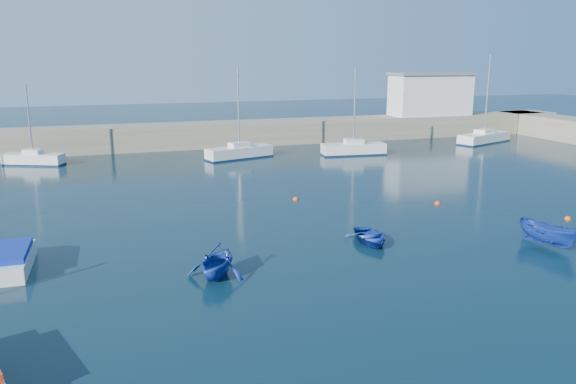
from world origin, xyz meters
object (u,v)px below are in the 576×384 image
object	(u,v)px
sailboat_6	(239,152)
motorboat_1	(13,260)
sailboat_5	(33,159)
sailboat_8	(484,137)
dinghy_center	(370,237)
harbor_office	(430,95)
sailboat_7	(354,148)
dinghy_left	(217,260)
dinghy_right	(548,234)

from	to	relation	value
sailboat_6	motorboat_1	world-z (taller)	sailboat_6
sailboat_5	sailboat_8	bearing A→B (deg)	-67.78
sailboat_8	dinghy_center	distance (m)	41.00
sailboat_5	motorboat_1	size ratio (longest dim) A/B	1.70
sailboat_8	sailboat_5	bearing A→B (deg)	67.24
harbor_office	sailboat_7	xyz separation A→B (m)	(-15.29, -10.46, -4.45)
sailboat_5	motorboat_1	xyz separation A→B (m)	(1.90, -28.56, -0.09)
harbor_office	dinghy_center	world-z (taller)	harbor_office
dinghy_center	harbor_office	bearing A→B (deg)	59.16
sailboat_5	dinghy_left	bearing A→B (deg)	-137.90
sailboat_7	dinghy_center	size ratio (longest dim) A/B	2.79
harbor_office	sailboat_8	distance (m)	9.23
sailboat_6	motorboat_1	xyz separation A→B (m)	(-17.05, -26.03, -0.14)
sailboat_7	dinghy_right	size ratio (longest dim) A/B	2.57
sailboat_5	sailboat_7	bearing A→B (deg)	-74.00
sailboat_5	dinghy_center	size ratio (longest dim) A/B	2.37
sailboat_5	sailboat_6	world-z (taller)	sailboat_6
sailboat_8	dinghy_center	world-z (taller)	sailboat_8
sailboat_6	sailboat_8	xyz separation A→B (m)	(29.62, 1.23, -0.00)
sailboat_6	harbor_office	bearing A→B (deg)	-88.63
sailboat_7	motorboat_1	world-z (taller)	sailboat_7
harbor_office	dinghy_center	distance (m)	45.28
dinghy_right	harbor_office	bearing A→B (deg)	50.96
harbor_office	sailboat_5	size ratio (longest dim) A/B	1.36
motorboat_1	dinghy_right	bearing A→B (deg)	-9.97
sailboat_6	sailboat_7	xyz separation A→B (m)	(11.60, -1.63, 0.02)
motorboat_1	dinghy_left	distance (m)	9.68
dinghy_left	dinghy_right	distance (m)	17.41
harbor_office	motorboat_1	xyz separation A→B (m)	(-43.94, -34.86, -4.61)
sailboat_8	sailboat_6	bearing A→B (deg)	71.16
sailboat_7	sailboat_8	bearing A→B (deg)	-75.20
motorboat_1	dinghy_left	size ratio (longest dim) A/B	1.41
motorboat_1	dinghy_left	bearing A→B (deg)	-22.71
sailboat_7	sailboat_8	xyz separation A→B (m)	(18.02, 2.86, -0.02)
harbor_office	dinghy_left	world-z (taller)	harbor_office
dinghy_center	dinghy_left	bearing A→B (deg)	-160.76
sailboat_8	dinghy_left	world-z (taller)	sailboat_8
sailboat_8	dinghy_left	xyz separation A→B (m)	(-37.81, -31.14, 0.18)
harbor_office	sailboat_7	size ratio (longest dim) A/B	1.16
motorboat_1	dinghy_left	world-z (taller)	dinghy_left
sailboat_8	dinghy_left	size ratio (longest dim) A/B	3.27
sailboat_5	dinghy_left	xyz separation A→B (m)	(10.76, -32.44, 0.22)
motorboat_1	dinghy_left	xyz separation A→B (m)	(8.86, -3.88, 0.32)
dinghy_left	dinghy_right	xyz separation A→B (m)	(17.37, -1.18, -0.16)
sailboat_6	dinghy_center	world-z (taller)	sailboat_6
sailboat_7	dinghy_right	distance (m)	29.56
harbor_office	dinghy_right	size ratio (longest dim) A/B	2.97
sailboat_5	sailboat_7	size ratio (longest dim) A/B	0.85
sailboat_5	dinghy_right	world-z (taller)	sailboat_5
sailboat_8	motorboat_1	world-z (taller)	sailboat_8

